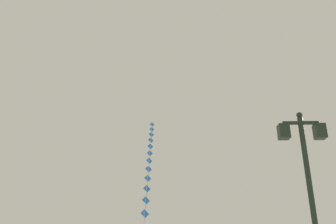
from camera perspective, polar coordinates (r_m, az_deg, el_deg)
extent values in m
cylinder|color=#1E2D23|center=(9.82, 22.33, -15.18)|extent=(0.14, 0.14, 5.19)
sphere|color=#1E2D23|center=(10.40, 20.27, -0.46)|extent=(0.16, 0.16, 0.16)
cube|color=#1E2D23|center=(10.32, 20.44, -1.65)|extent=(0.96, 0.08, 0.08)
cube|color=#1E2D23|center=(10.09, 18.03, -3.03)|extent=(0.28, 0.28, 0.40)
cube|color=beige|center=(10.09, 18.03, -3.03)|extent=(0.19, 0.19, 0.30)
cube|color=#1E2D23|center=(10.41, 23.12, -2.89)|extent=(0.28, 0.28, 0.40)
cube|color=beige|center=(10.41, 23.12, -2.89)|extent=(0.19, 0.19, 0.30)
cylinder|color=silver|center=(20.49, -3.82, -17.01)|extent=(0.07, 1.15, 0.91)
cylinder|color=silver|center=(21.71, -3.64, -14.90)|extent=(0.07, 1.15, 0.91)
cylinder|color=silver|center=(22.95, -3.47, -13.02)|extent=(0.07, 1.15, 0.91)
cylinder|color=silver|center=(24.21, -3.33, -11.33)|extent=(0.07, 1.15, 0.91)
cylinder|color=silver|center=(25.50, -3.20, -9.81)|extent=(0.07, 1.15, 0.91)
cylinder|color=silver|center=(26.80, -3.08, -8.43)|extent=(0.07, 1.15, 0.91)
cylinder|color=silver|center=(28.11, -2.98, -7.19)|extent=(0.07, 1.15, 0.91)
cylinder|color=silver|center=(29.44, -2.88, -6.05)|extent=(0.07, 1.15, 0.91)
cylinder|color=silver|center=(30.78, -2.80, -5.01)|extent=(0.07, 1.15, 0.91)
cylinder|color=silver|center=(32.12, -2.72, -4.06)|extent=(0.07, 1.15, 0.91)
cylinder|color=silver|center=(33.48, -2.65, -3.19)|extent=(0.07, 1.15, 0.91)
cylinder|color=silver|center=(34.84, -2.58, -2.38)|extent=(0.07, 1.15, 0.91)
cube|color=blue|center=(21.10, -3.73, -15.93)|extent=(0.49, 0.11, 0.49)
cylinder|color=blue|center=(21.07, -3.75, -16.79)|extent=(0.02, 0.03, 0.25)
cube|color=blue|center=(22.33, -3.55, -13.93)|extent=(0.49, 0.09, 0.49)
cylinder|color=blue|center=(22.28, -3.57, -14.78)|extent=(0.02, 0.04, 0.28)
cube|color=blue|center=(23.58, -3.40, -12.15)|extent=(0.49, 0.02, 0.49)
cylinder|color=blue|center=(23.52, -3.42, -13.05)|extent=(0.02, 0.02, 0.36)
cube|color=blue|center=(24.85, -3.26, -10.55)|extent=(0.49, 0.02, 0.49)
cylinder|color=blue|center=(24.78, -3.28, -11.43)|extent=(0.02, 0.04, 0.39)
cube|color=blue|center=(26.15, -3.14, -9.10)|extent=(0.49, 0.09, 0.49)
cylinder|color=blue|center=(26.07, -3.16, -9.93)|extent=(0.03, 0.07, 0.38)
cube|color=blue|center=(27.45, -3.03, -7.79)|extent=(0.48, 0.13, 0.49)
cylinder|color=blue|center=(27.37, -3.04, -8.55)|extent=(0.02, 0.03, 0.36)
cube|color=blue|center=(28.77, -2.93, -6.60)|extent=(0.49, 0.08, 0.49)
cylinder|color=blue|center=(28.69, -2.94, -7.22)|extent=(0.02, 0.05, 0.25)
cube|color=blue|center=(30.11, -2.84, -5.52)|extent=(0.49, 0.04, 0.49)
cylinder|color=blue|center=(30.02, -2.85, -6.10)|extent=(0.02, 0.04, 0.24)
cube|color=blue|center=(31.45, -2.76, -4.53)|extent=(0.48, 0.14, 0.49)
cylinder|color=blue|center=(31.34, -2.77, -5.16)|extent=(0.02, 0.02, 0.33)
cube|color=blue|center=(32.80, -2.68, -3.62)|extent=(0.49, 0.10, 0.49)
cylinder|color=blue|center=(32.70, -2.69, -4.19)|extent=(0.02, 0.03, 0.30)
cube|color=blue|center=(34.16, -2.61, -2.78)|extent=(0.49, 0.10, 0.49)
cylinder|color=blue|center=(34.03, -2.63, -3.40)|extent=(0.02, 0.05, 0.39)
cube|color=blue|center=(35.52, -2.55, -2.01)|extent=(0.49, 0.06, 0.49)
cylinder|color=blue|center=(35.39, -2.56, -2.60)|extent=(0.02, 0.03, 0.39)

